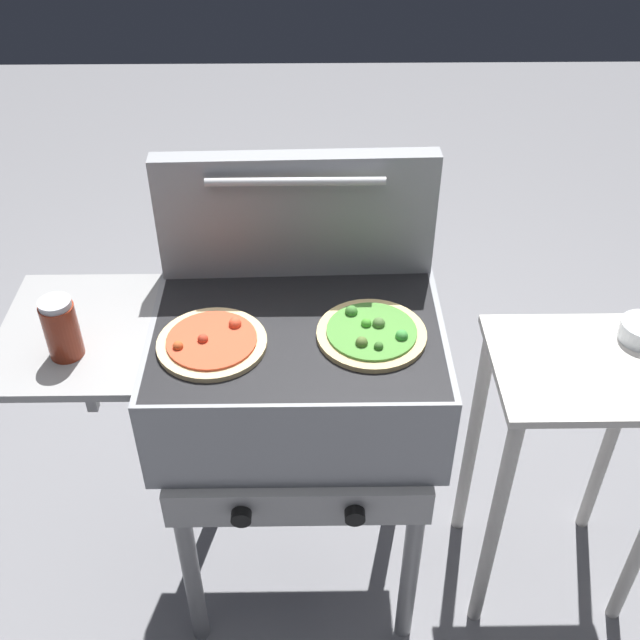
{
  "coord_description": "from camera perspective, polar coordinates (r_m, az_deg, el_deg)",
  "views": [
    {
      "loc": [
        0.03,
        -1.29,
        1.95
      ],
      "look_at": [
        0.05,
        0.0,
        0.92
      ],
      "focal_mm": 43.28,
      "sensor_mm": 36.0,
      "label": 1
    }
  ],
  "objects": [
    {
      "name": "grill",
      "position": [
        1.75,
        -2.1,
        -4.29
      ],
      "size": [
        0.96,
        0.53,
        0.9
      ],
      "color": "gray",
      "rests_on": "ground_plane"
    },
    {
      "name": "sauce_jar",
      "position": [
        1.64,
        -18.59,
        -0.59
      ],
      "size": [
        0.07,
        0.07,
        0.14
      ],
      "color": "maroon",
      "rests_on": "grill"
    },
    {
      "name": "pizza_veggie",
      "position": [
        1.63,
        3.84,
        -0.96
      ],
      "size": [
        0.23,
        0.23,
        0.04
      ],
      "color": "#E0C17F",
      "rests_on": "grill"
    },
    {
      "name": "grill_lid_open",
      "position": [
        1.75,
        -1.75,
        7.76
      ],
      "size": [
        0.63,
        0.09,
        0.3
      ],
      "color": "gray",
      "rests_on": "grill"
    },
    {
      "name": "ground_plane",
      "position": [
        2.34,
        -1.29,
        -17.91
      ],
      "size": [
        8.0,
        8.0,
        0.0
      ],
      "primitive_type": "plane",
      "color": "gray"
    },
    {
      "name": "prep_table",
      "position": [
        2.0,
        17.98,
        -7.97
      ],
      "size": [
        0.44,
        0.36,
        0.79
      ],
      "color": "beige",
      "rests_on": "ground_plane"
    },
    {
      "name": "pizza_pepperoni",
      "position": [
        1.62,
        -7.98,
        -1.61
      ],
      "size": [
        0.23,
        0.23,
        0.04
      ],
      "color": "beige",
      "rests_on": "grill"
    }
  ]
}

